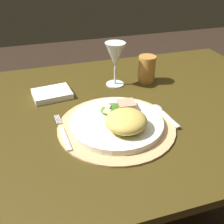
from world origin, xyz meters
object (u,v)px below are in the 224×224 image
dinner_plate (117,123)px  napkin (52,94)px  wine_glass (115,56)px  amber_tumbler (147,69)px  spoon (161,111)px  fork (63,133)px  dining_table (107,138)px

dinner_plate → napkin: size_ratio=2.10×
wine_glass → amber_tumbler: wine_glass is taller
napkin → amber_tumbler: 0.36m
dinner_plate → amber_tumbler: amber_tumbler is taller
dinner_plate → spoon: size_ratio=1.95×
fork → spoon: spoon is taller
fork → amber_tumbler: size_ratio=1.72×
dinner_plate → amber_tumbler: 0.32m
spoon → napkin: bearing=145.4°
dinner_plate → wine_glass: bearing=73.6°
dinner_plate → wine_glass: (0.08, 0.26, 0.09)m
dining_table → dinner_plate: size_ratio=4.94×
spoon → wine_glass: 0.27m
dinner_plate → spoon: (0.15, 0.03, -0.01)m
amber_tumbler → wine_glass: bearing=175.7°
fork → napkin: bearing=90.9°
dinner_plate → napkin: dinner_plate is taller
wine_glass → napkin: bearing=-174.3°
dinner_plate → wine_glass: size_ratio=1.68×
dining_table → fork: bearing=-146.9°
fork → napkin: 0.24m
dining_table → dinner_plate: dinner_plate is taller
napkin → wine_glass: (0.23, 0.02, 0.10)m
dinner_plate → wine_glass: wine_glass is taller
dinner_plate → napkin: 0.29m
wine_glass → dining_table: bearing=-116.3°
dining_table → spoon: bearing=-25.9°
dining_table → napkin: 0.24m
dining_table → wine_glass: size_ratio=8.27×
dining_table → wine_glass: bearing=63.7°
dinner_plate → amber_tumbler: (0.20, 0.25, 0.04)m
dining_table → dinner_plate: (0.00, -0.10, 0.13)m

